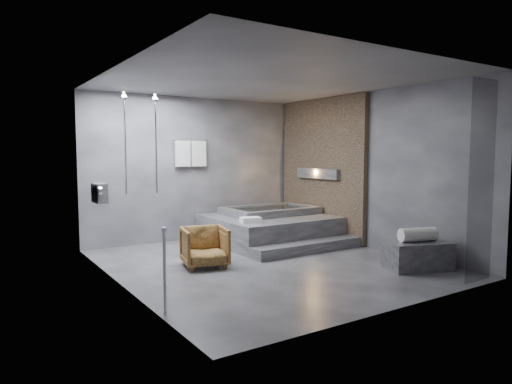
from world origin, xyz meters
TOP-DOWN VIEW (x-y plane):
  - room at (0.40, 0.24)m, footprint 5.00×5.04m
  - tub_deck at (1.05, 1.45)m, footprint 2.20×2.00m
  - tub_step at (1.05, 0.27)m, footprint 2.20×0.36m
  - concrete_bench at (1.67, -1.51)m, footprint 1.03×0.79m
  - driftwood_chair at (-0.90, 0.35)m, footprint 0.78×0.79m
  - rolled_towel at (1.68, -1.49)m, footprint 0.60×0.38m
  - deck_towel at (0.29, 0.93)m, footprint 0.39×0.33m

SIDE VIEW (x-z plane):
  - tub_step at x=1.05m, z-range 0.00..0.18m
  - concrete_bench at x=1.67m, z-range 0.00..0.41m
  - tub_deck at x=1.05m, z-range 0.00..0.50m
  - driftwood_chair at x=-0.90m, z-range 0.00..0.60m
  - rolled_towel at x=1.68m, z-range 0.41..0.62m
  - deck_towel at x=0.29m, z-range 0.50..0.59m
  - room at x=0.40m, z-range 0.32..3.14m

